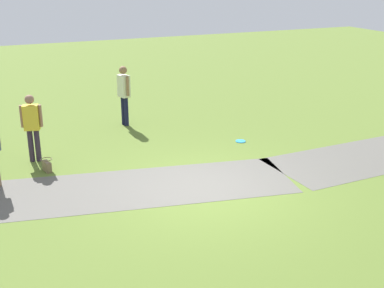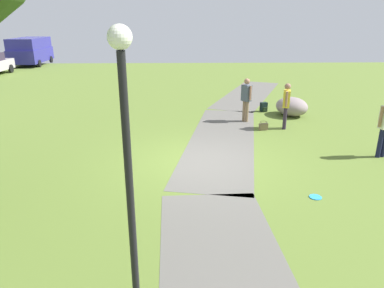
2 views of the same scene
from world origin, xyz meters
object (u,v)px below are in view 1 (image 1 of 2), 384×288
at_px(man_near_boulder, 124,91).
at_px(woman_with_handbag, 32,123).
at_px(frisbee_on_grass, 241,141).
at_px(handbag_on_grass, 47,166).

bearing_deg(man_near_boulder, woman_with_handbag, 35.11).
relative_size(woman_with_handbag, frisbee_on_grass, 6.10).
height_order(handbag_on_grass, frisbee_on_grass, handbag_on_grass).
xyz_separation_m(man_near_boulder, handbag_on_grass, (2.75, 2.84, -0.91)).
relative_size(woman_with_handbag, handbag_on_grass, 4.94).
bearing_deg(handbag_on_grass, woman_with_handbag, -79.16).
height_order(woman_with_handbag, handbag_on_grass, woman_with_handbag).
relative_size(man_near_boulder, handbag_on_grass, 5.29).
bearing_deg(man_near_boulder, handbag_on_grass, 46.01).
height_order(woman_with_handbag, frisbee_on_grass, woman_with_handbag).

